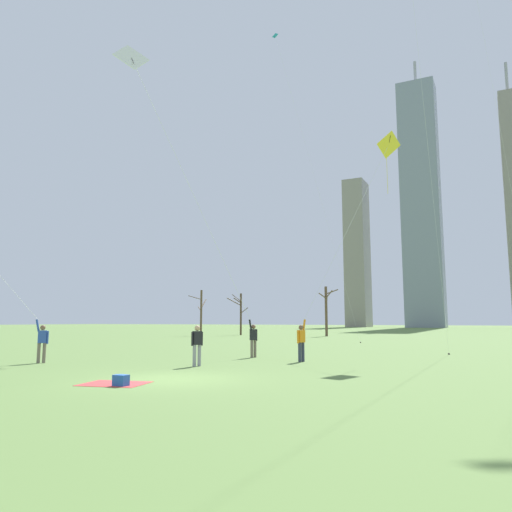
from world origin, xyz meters
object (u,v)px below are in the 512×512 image
bystander_watching_nearby (197,343)px  bare_tree_center (240,312)px  distant_kite_drifting_left_teal (289,85)px  bare_tree_leftmost (201,311)px  kite_flyer_midfield_left_yellow (327,283)px  kite_flyer_foreground_right_white (226,275)px  picnic_spot (118,382)px  bare_tree_far_right_edge (326,309)px

bystander_watching_nearby → bare_tree_center: bare_tree_center is taller
distant_kite_drifting_left_teal → bare_tree_leftmost: 28.91m
bare_tree_center → kite_flyer_midfield_left_yellow: bearing=-55.9°
kite_flyer_foreground_right_white → distant_kite_drifting_left_teal: (-4.55, 19.31, 19.50)m
distant_kite_drifting_left_teal → bare_tree_center: size_ratio=5.46×
bystander_watching_nearby → bare_tree_center: (-18.88, 38.78, 2.00)m
kite_flyer_foreground_right_white → bare_tree_center: size_ratio=2.61×
bystander_watching_nearby → bare_tree_leftmost: bare_tree_leftmost is taller
kite_flyer_midfield_left_yellow → distant_kite_drifting_left_teal: size_ratio=0.42×
picnic_spot → bare_tree_far_right_edge: size_ratio=0.35×
bare_tree_center → bare_tree_leftmost: (-3.16, -4.34, 0.04)m
kite_flyer_foreground_right_white → kite_flyer_midfield_left_yellow: bearing=21.2°
bystander_watching_nearby → bare_tree_center: 43.18m
bystander_watching_nearby → picnic_spot: (1.19, -5.83, -0.81)m
kite_flyer_midfield_left_yellow → distant_kite_drifting_left_teal: bearing=117.3°
picnic_spot → bare_tree_far_right_edge: bearing=100.9°
kite_flyer_midfield_left_yellow → bare_tree_center: size_ratio=2.29×
bare_tree_center → bare_tree_leftmost: 5.36m
bare_tree_leftmost → picnic_spot: bearing=-60.0°
distant_kite_drifting_left_teal → bare_tree_center: 29.34m
bare_tree_far_right_edge → distant_kite_drifting_left_teal: bearing=-82.5°
bare_tree_center → bare_tree_leftmost: bearing=-126.1°
kite_flyer_foreground_right_white → distant_kite_drifting_left_teal: bearing=103.3°
bystander_watching_nearby → picnic_spot: bystander_watching_nearby is taller
bystander_watching_nearby → bare_tree_far_right_edge: bare_tree_far_right_edge is taller
kite_flyer_foreground_right_white → bystander_watching_nearby: bearing=-78.1°
kite_flyer_midfield_left_yellow → bare_tree_center: 40.40m
bystander_watching_nearby → kite_flyer_foreground_right_white: bearing=101.9°
distant_kite_drifting_left_teal → bare_tree_leftmost: bearing=145.4°
picnic_spot → bare_tree_leftmost: (-23.22, 40.27, 2.86)m
kite_flyer_foreground_right_white → bare_tree_leftmost: size_ratio=2.48×
kite_flyer_midfield_left_yellow → distant_kite_drifting_left_teal: distant_kite_drifting_left_teal is taller
bare_tree_far_right_edge → bare_tree_center: bare_tree_far_right_edge is taller
bystander_watching_nearby → bare_tree_far_right_edge: bearing=100.8°
kite_flyer_foreground_right_white → picnic_spot: (1.94, -9.40, -3.90)m
kite_flyer_midfield_left_yellow → bare_tree_far_right_edge: kite_flyer_midfield_left_yellow is taller
kite_flyer_midfield_left_yellow → bare_tree_leftmost: kite_flyer_midfield_left_yellow is taller
kite_flyer_foreground_right_white → bare_tree_leftmost: kite_flyer_foreground_right_white is taller
picnic_spot → bare_tree_far_right_edge: bare_tree_far_right_edge is taller
bare_tree_leftmost → kite_flyer_foreground_right_white: bearing=-55.4°
picnic_spot → bare_tree_center: 48.99m
picnic_spot → bare_tree_center: (-20.06, 44.61, 2.81)m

